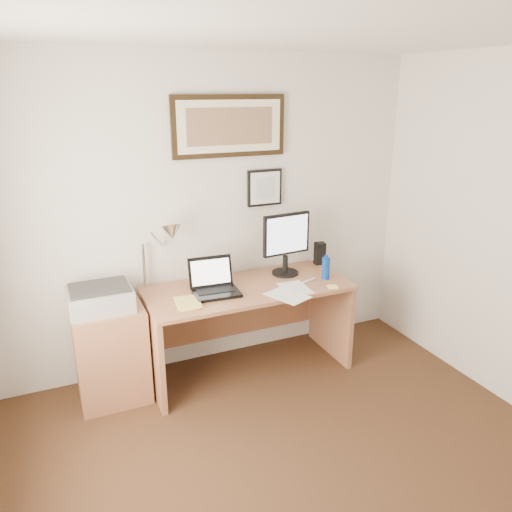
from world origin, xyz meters
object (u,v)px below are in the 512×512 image
side_cabinet (112,355)px  water_bottle (326,268)px  lcd_monitor (286,241)px  desk (244,310)px  book (176,304)px  printer (100,298)px  laptop (214,285)px

side_cabinet → water_bottle: water_bottle is taller
lcd_monitor → desk: bearing=-174.4°
book → printer: 0.53m
desk → book: bearing=-161.0°
lcd_monitor → book: bearing=-166.1°
desk → side_cabinet: bearing=-178.1°
water_bottle → laptop: 0.93m
book → printer: size_ratio=0.54×
lcd_monitor → water_bottle: bearing=-41.9°
laptop → printer: bearing=175.1°
desk → laptop: laptop is taller
desk → printer: size_ratio=3.64×
side_cabinet → printer: bearing=159.2°
book → side_cabinet: bearing=159.1°
book → laptop: 0.36m
lcd_monitor → side_cabinet: bearing=-177.1°
desk → printer: (-1.11, -0.02, 0.30)m
book → lcd_monitor: bearing=13.9°
water_bottle → desk: bearing=163.9°
water_bottle → desk: water_bottle is taller
book → printer: (-0.49, 0.19, 0.06)m
book → lcd_monitor: lcd_monitor is taller
water_bottle → desk: (-0.65, 0.19, -0.33)m
water_bottle → desk: 0.75m
water_bottle → book: 1.26m
book → printer: bearing=159.1°
water_bottle → printer: water_bottle is taller
book → desk: (0.61, 0.21, -0.24)m
side_cabinet → book: book is taller
side_cabinet → laptop: bearing=-4.2°
lcd_monitor → printer: size_ratio=1.18×
water_bottle → lcd_monitor: lcd_monitor is taller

